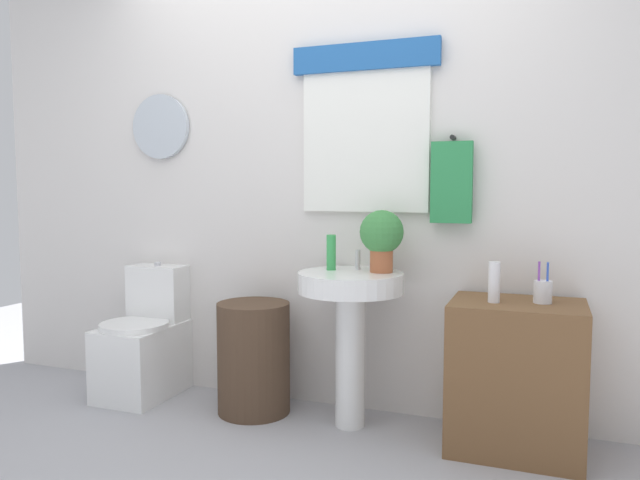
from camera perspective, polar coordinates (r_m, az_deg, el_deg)
back_wall at (r=3.30m, az=0.88°, el=6.85°), size 4.40×0.18×2.60m
toilet at (r=3.68m, az=-16.23°, el=-9.50°), size 0.38×0.51×0.76m
laundry_hamper at (r=3.28m, az=-6.30°, el=-11.01°), size 0.38×0.38×0.59m
pedestal_sink at (r=3.01m, az=2.90°, el=-6.66°), size 0.52×0.52×0.78m
faucet at (r=3.08m, az=3.60°, el=-1.87°), size 0.03×0.03×0.10m
wooden_cabinet at (r=2.94m, az=18.06°, el=-12.18°), size 0.58×0.44×0.68m
soap_bottle at (r=3.05m, az=1.07°, el=-1.18°), size 0.05×0.05×0.18m
potted_plant at (r=2.98m, az=5.85°, el=0.42°), size 0.22×0.22×0.31m
lotion_bottle at (r=2.81m, az=16.17°, el=-3.85°), size 0.05×0.05×0.18m
toothbrush_cup at (r=2.86m, az=20.34°, el=-4.58°), size 0.08×0.08×0.19m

